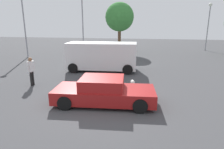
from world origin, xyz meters
name	(u,v)px	position (x,y,z in m)	size (l,w,h in m)	color
ground_plane	(100,105)	(0.00, 0.00, 0.00)	(80.00, 80.00, 0.00)	#424244
sedan_foreground	(104,92)	(0.16, 0.22, 0.59)	(4.81, 2.26, 1.28)	maroon
dog	(133,82)	(1.30, 3.04, 0.26)	(0.31, 0.65, 0.41)	white
van_white	(102,56)	(-1.42, 6.62, 1.21)	(5.49, 2.55, 2.23)	white
pedestrian	(31,69)	(-4.75, 2.10, 1.04)	(0.26, 0.57, 1.75)	black
light_post_near	(209,19)	(10.04, 20.70, 4.28)	(0.44, 0.44, 6.29)	gray
light_post_mid	(23,14)	(-11.05, 11.25, 4.59)	(0.44, 0.44, 6.83)	gray
light_post_far	(82,15)	(-5.36, 13.82, 4.57)	(0.44, 0.44, 6.79)	gray
tree_back_left	(120,17)	(-1.51, 16.75, 4.42)	(3.57, 3.57, 6.24)	brown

